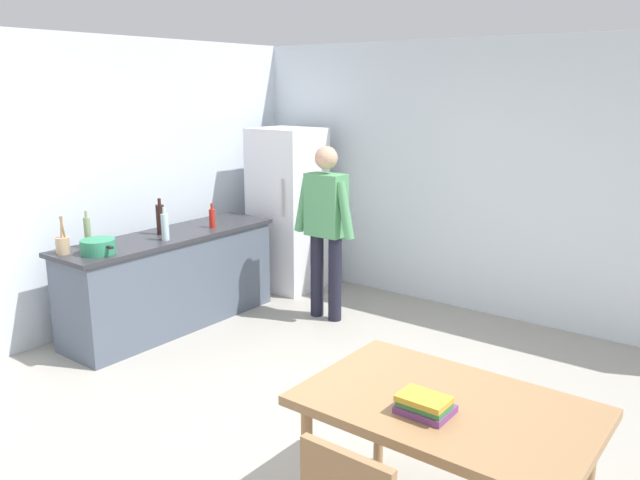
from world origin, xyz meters
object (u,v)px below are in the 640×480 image
object	(u,v)px
dining_table	(447,417)
book_stack	(425,405)
refrigerator	(288,209)
person	(326,222)
bottle_wine_dark	(160,219)
bottle_water_clear	(165,226)
utensil_jar	(63,245)
cooking_pot	(98,247)
bottle_sauce_red	(212,218)
bottle_vinegar_tall	(87,232)

from	to	relation	value
dining_table	book_stack	size ratio (longest dim) A/B	5.73
refrigerator	person	world-z (taller)	refrigerator
bottle_wine_dark	bottle_water_clear	distance (m)	0.25
refrigerator	utensil_jar	bearing A→B (deg)	-95.03
cooking_pot	utensil_jar	distance (m)	0.29
refrigerator	person	size ratio (longest dim) A/B	1.06
person	dining_table	xyz separation A→B (m)	(2.35, -2.15, -0.31)
refrigerator	cooking_pot	size ratio (longest dim) A/B	4.50
bottle_wine_dark	book_stack	bearing A→B (deg)	-19.65
bottle_sauce_red	utensil_jar	bearing A→B (deg)	-99.68
cooking_pot	bottle_wine_dark	xyz separation A→B (m)	(-0.14, 0.76, 0.09)
bottle_sauce_red	bottle_vinegar_tall	bearing A→B (deg)	-102.90
dining_table	bottle_water_clear	size ratio (longest dim) A/B	4.67
refrigerator	dining_table	world-z (taller)	refrigerator
dining_table	bottle_water_clear	distance (m)	3.38
utensil_jar	book_stack	distance (m)	3.51
refrigerator	utensil_jar	distance (m)	2.60
cooking_pot	bottle_water_clear	size ratio (longest dim) A/B	1.33
utensil_jar	bottle_water_clear	world-z (taller)	utensil_jar
person	utensil_jar	world-z (taller)	person
person	bottle_sauce_red	size ratio (longest dim) A/B	7.08
bottle_wine_dark	bottle_sauce_red	bearing A→B (deg)	71.17
utensil_jar	bottle_water_clear	distance (m)	0.87
cooking_pot	person	bearing A→B (deg)	62.76
dining_table	book_stack	bearing A→B (deg)	-102.60
bottle_water_clear	refrigerator	bearing A→B (deg)	92.09
person	dining_table	size ratio (longest dim) A/B	1.21
person	book_stack	xyz separation A→B (m)	(2.31, -2.31, -0.18)
bottle_water_clear	book_stack	world-z (taller)	bottle_water_clear
utensil_jar	bottle_wine_dark	size ratio (longest dim) A/B	0.94
bottle_water_clear	bottle_vinegar_tall	bearing A→B (deg)	-119.25
bottle_sauce_red	book_stack	world-z (taller)	bottle_sauce_red
dining_table	refrigerator	bearing A→B (deg)	140.71
bottle_sauce_red	refrigerator	bearing A→B (deg)	90.82
bottle_wine_dark	book_stack	size ratio (longest dim) A/B	1.39
bottle_wine_dark	bottle_vinegar_tall	world-z (taller)	bottle_wine_dark
cooking_pot	bottle_sauce_red	world-z (taller)	bottle_sauce_red
dining_table	book_stack	distance (m)	0.21
person	bottle_water_clear	bearing A→B (deg)	-126.06
cooking_pot	bottle_sauce_red	xyz separation A→B (m)	(0.02, 1.25, 0.04)
bottle_vinegar_tall	bottle_sauce_red	xyz separation A→B (m)	(0.27, 1.18, -0.04)
dining_table	cooking_pot	size ratio (longest dim) A/B	3.50
person	bottle_wine_dark	size ratio (longest dim) A/B	5.00
person	utensil_jar	bearing A→B (deg)	-120.03
utensil_jar	bottle_sauce_red	distance (m)	1.46
book_stack	utensil_jar	bearing A→B (deg)	175.50
bottle_vinegar_tall	book_stack	world-z (taller)	bottle_vinegar_tall
cooking_pot	book_stack	size ratio (longest dim) A/B	1.64
person	bottle_vinegar_tall	world-z (taller)	person
refrigerator	bottle_wine_dark	world-z (taller)	refrigerator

